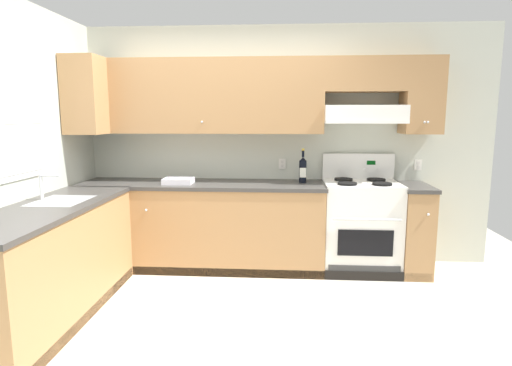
# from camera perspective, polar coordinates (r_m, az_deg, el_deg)

# --- Properties ---
(ground_plane) EXTENTS (7.04, 7.04, 0.00)m
(ground_plane) POSITION_cam_1_polar(r_m,az_deg,el_deg) (3.50, -6.57, -18.22)
(ground_plane) COLOR beige
(wall_back) EXTENTS (4.68, 0.57, 2.55)m
(wall_back) POSITION_cam_1_polar(r_m,az_deg,el_deg) (4.59, 1.41, 7.55)
(wall_back) COLOR beige
(wall_back) RESTS_ON ground_plane
(wall_left) EXTENTS (0.47, 4.00, 2.55)m
(wall_left) POSITION_cam_1_polar(r_m,az_deg,el_deg) (3.95, -29.71, 4.14)
(wall_left) COLOR beige
(wall_left) RESTS_ON ground_plane
(counter_back_run) EXTENTS (3.60, 0.65, 0.91)m
(counter_back_run) POSITION_cam_1_polar(r_m,az_deg,el_deg) (4.49, -4.35, -5.79)
(counter_back_run) COLOR #A87A4C
(counter_back_run) RESTS_ON ground_plane
(counter_left_run) EXTENTS (0.63, 1.91, 1.13)m
(counter_left_run) POSITION_cam_1_polar(r_m,az_deg,el_deg) (3.74, -26.06, -9.64)
(counter_left_run) COLOR #A87A4C
(counter_left_run) RESTS_ON ground_plane
(stove) EXTENTS (0.76, 0.62, 1.20)m
(stove) POSITION_cam_1_polar(r_m,az_deg,el_deg) (4.52, 13.93, -5.58)
(stove) COLOR white
(stove) RESTS_ON ground_plane
(wine_bottle) EXTENTS (0.08, 0.08, 0.36)m
(wine_bottle) POSITION_cam_1_polar(r_m,az_deg,el_deg) (4.42, 6.35, 1.87)
(wine_bottle) COLOR black
(wine_bottle) RESTS_ON counter_back_run
(bowl) EXTENTS (0.30, 0.22, 0.06)m
(bowl) POSITION_cam_1_polar(r_m,az_deg,el_deg) (4.42, -10.44, 0.17)
(bowl) COLOR silver
(bowl) RESTS_ON counter_back_run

